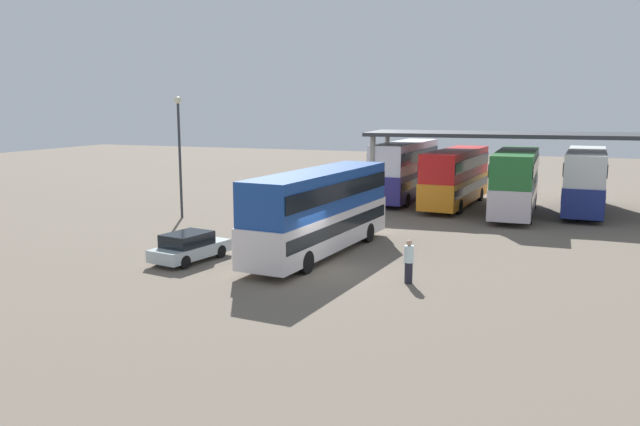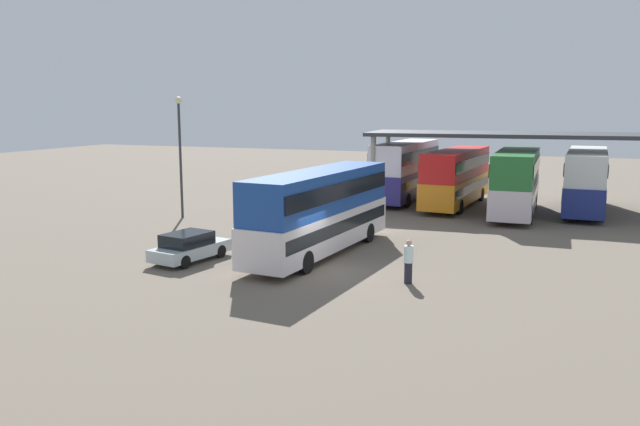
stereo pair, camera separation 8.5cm
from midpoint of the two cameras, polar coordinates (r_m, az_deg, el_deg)
name	(u,v)px [view 2 (the right image)]	position (r m, az deg, el deg)	size (l,w,h in m)	color
ground_plane	(320,272)	(27.26, 0.13, -5.37)	(140.00, 140.00, 0.00)	#6B6052
double_decker_main	(320,208)	(30.18, 0.09, 0.41)	(3.44, 11.54, 4.03)	silver
parked_hatchback	(189,247)	(29.65, -11.62, -3.00)	(2.34, 4.14, 1.35)	#B4C2C3
double_decker_near_canopy	(406,169)	(47.98, 7.78, 3.99)	(2.97, 10.67, 4.38)	navy
double_decker_mid_row	(456,175)	(45.71, 12.26, 3.34)	(3.31, 10.81, 4.01)	orange
double_decker_far_right	(516,180)	(43.08, 17.32, 2.87)	(2.59, 10.33, 4.19)	silver
double_decker_end_of_row	(586,178)	(45.72, 22.91, 2.88)	(2.86, 10.71, 4.14)	navy
depot_canopy	(532,138)	(44.61, 18.64, 6.45)	(22.02, 7.64, 5.27)	#33353A
lamppost_tall	(180,142)	(40.78, -12.47, 6.27)	(0.44, 0.44, 7.62)	#33353A
pedestrian_waiting	(408,262)	(25.65, 8.08, -4.36)	(0.38, 0.38, 1.79)	#262633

